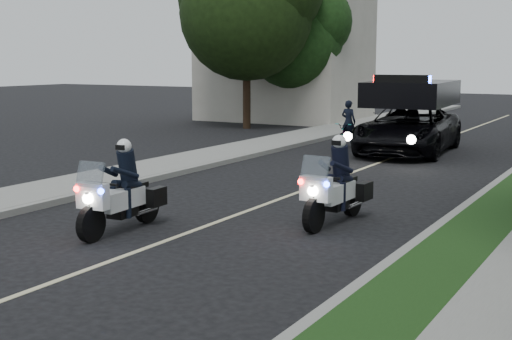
{
  "coord_description": "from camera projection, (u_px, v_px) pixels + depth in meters",
  "views": [
    {
      "loc": [
        7.57,
        -7.86,
        3.27
      ],
      "look_at": [
        0.47,
        4.54,
        1.0
      ],
      "focal_mm": 49.45,
      "sensor_mm": 36.0,
      "label": 1
    }
  ],
  "objects": [
    {
      "name": "tree_left_near",
      "position": [
        293.0,
        124.0,
        35.21
      ],
      "size": [
        5.18,
        5.18,
        8.12
      ],
      "primitive_type": null,
      "rotation": [
        0.0,
        0.0,
        -0.06
      ],
      "color": "#193913",
      "rests_on": "ground"
    },
    {
      "name": "police_moto_left",
      "position": [
        122.0,
        231.0,
        13.44
      ],
      "size": [
        0.85,
        2.12,
        1.77
      ],
      "primitive_type": null,
      "rotation": [
        0.0,
        0.0,
        0.06
      ],
      "color": "silver",
      "rests_on": "ground"
    },
    {
      "name": "curb_right",
      "position": [
        491.0,
        188.0,
        17.51
      ],
      "size": [
        0.2,
        60.0,
        0.15
      ],
      "primitive_type": "cube",
      "color": "gray",
      "rests_on": "ground"
    },
    {
      "name": "sidewalk_left",
      "position": [
        186.0,
        161.0,
        22.07
      ],
      "size": [
        2.0,
        60.0,
        0.16
      ],
      "primitive_type": "cube",
      "color": "gray",
      "rests_on": "ground"
    },
    {
      "name": "tree_left_far",
      "position": [
        247.0,
        128.0,
        33.26
      ],
      "size": [
        7.82,
        7.82,
        10.32
      ],
      "primitive_type": null,
      "rotation": [
        0.0,
        0.0,
        -0.32
      ],
      "color": "black",
      "rests_on": "ground"
    },
    {
      "name": "bicycle",
      "position": [
        348.0,
        148.0,
        25.97
      ],
      "size": [
        0.63,
        1.79,
        0.94
      ],
      "primitive_type": "imported",
      "rotation": [
        0.0,
        0.0,
        -0.0
      ],
      "color": "black",
      "rests_on": "ground"
    },
    {
      "name": "building_far",
      "position": [
        285.0,
        54.0,
        37.61
      ],
      "size": [
        8.0,
        6.0,
        7.0
      ],
      "primitive_type": "cube",
      "color": "#A8A396",
      "rests_on": "ground"
    },
    {
      "name": "lane_marking",
      "position": [
        339.0,
        177.0,
        19.53
      ],
      "size": [
        0.12,
        50.0,
        0.01
      ],
      "primitive_type": "cube",
      "color": "#BFB78C",
      "rests_on": "ground"
    },
    {
      "name": "ground",
      "position": [
        85.0,
        271.0,
        10.96
      ],
      "size": [
        120.0,
        120.0,
        0.0
      ],
      "primitive_type": "plane",
      "color": "black",
      "rests_on": "ground"
    },
    {
      "name": "cyclist",
      "position": [
        348.0,
        148.0,
        25.97
      ],
      "size": [
        0.6,
        0.44,
        1.56
      ],
      "primitive_type": "imported",
      "rotation": [
        0.0,
        0.0,
        3.03
      ],
      "color": "black",
      "rests_on": "ground"
    },
    {
      "name": "police_suv",
      "position": [
        407.0,
        153.0,
        24.62
      ],
      "size": [
        3.25,
        6.22,
        2.93
      ],
      "primitive_type": "imported",
      "rotation": [
        0.0,
        0.0,
        0.08
      ],
      "color": "black",
      "rests_on": "ground"
    },
    {
      "name": "curb_left",
      "position": [
        215.0,
        164.0,
        21.53
      ],
      "size": [
        0.2,
        60.0,
        0.15
      ],
      "primitive_type": "cube",
      "color": "gray",
      "rests_on": "ground"
    },
    {
      "name": "police_moto_right",
      "position": [
        334.0,
        224.0,
        14.08
      ],
      "size": [
        0.83,
        2.13,
        1.78
      ],
      "primitive_type": null,
      "rotation": [
        0.0,
        0.0,
        -0.04
      ],
      "color": "silver",
      "rests_on": "ground"
    }
  ]
}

